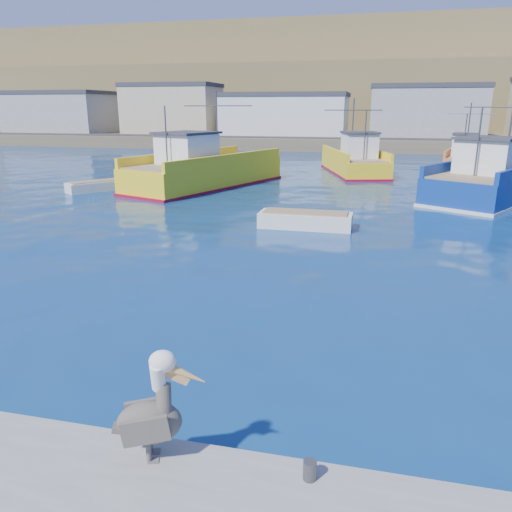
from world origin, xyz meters
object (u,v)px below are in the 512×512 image
Objects in this scene: skiff_left at (97,187)px; pelican at (152,413)px; trawler_blue at (495,181)px; trawler_yellow_a at (204,171)px; boat_orange at (464,157)px; skiff_mid at (305,221)px; trawler_yellow_b at (354,162)px.

pelican is (15.97, -25.46, 0.98)m from skiff_left.
trawler_blue is 26.71m from skiff_left.
trawler_yellow_a reaches higher than boat_orange.
skiff_mid is (15.82, -7.69, 0.03)m from skiff_left.
skiff_mid is 2.51× the size of pelican.
pelican is at bearing -57.91° from skiff_left.
trawler_yellow_a is at bearing 179.12° from trawler_blue.
trawler_yellow_a is 19.80m from trawler_blue.
skiff_mid is at bearing -93.48° from trawler_yellow_b.
boat_orange is at bearing 40.16° from trawler_yellow_a.
trawler_blue is 7.57× the size of pelican.
trawler_yellow_b reaches higher than boat_orange.
boat_orange is at bearing 34.48° from trawler_yellow_b.
trawler_yellow_b is 12.33m from boat_orange.
trawler_yellow_a is 8.08× the size of pelican.
trawler_yellow_b is 2.58× the size of skiff_mid.
skiff_left is 30.07m from pelican.
trawler_blue reaches higher than boat_orange.
skiff_mid is (-1.32, -21.74, -0.71)m from trawler_yellow_b.
trawler_yellow_a reaches higher than trawler_yellow_b.
trawler_yellow_b is 22.18m from skiff_left.
skiff_left is (-26.49, -3.33, -0.85)m from trawler_blue.
trawler_yellow_b is at bearing 86.52° from skiff_mid.
pelican is (-1.17, -39.51, 0.24)m from trawler_yellow_b.
trawler_blue is (9.35, -10.72, 0.11)m from trawler_yellow_b.
skiff_left is 2.27× the size of pelican.
trawler_yellow_b is at bearing -145.52° from boat_orange.
trawler_yellow_a is 1.69× the size of boat_orange.
skiff_left is at bearing -142.40° from boat_orange.
trawler_yellow_a reaches higher than skiff_mid.
trawler_yellow_a is at bearing 107.68° from pelican.
boat_orange is (0.82, 17.70, -0.12)m from trawler_blue.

